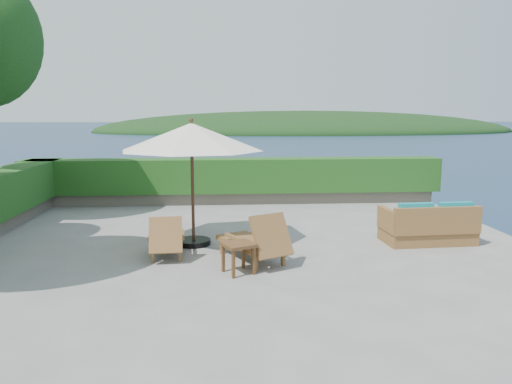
{
  "coord_description": "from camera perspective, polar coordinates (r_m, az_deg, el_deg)",
  "views": [
    {
      "loc": [
        -0.43,
        -9.26,
        2.71
      ],
      "look_at": [
        0.3,
        0.8,
        1.1
      ],
      "focal_mm": 35.0,
      "sensor_mm": 36.0,
      "label": 1
    }
  ],
  "objects": [
    {
      "name": "ground",
      "position": [
        9.66,
        -1.44,
        -7.22
      ],
      "size": [
        12.0,
        12.0,
        0.0
      ],
      "primitive_type": "plane",
      "color": "gray",
      "rests_on": "ground"
    },
    {
      "name": "foundation",
      "position": [
        10.2,
        -1.41,
        -15.61
      ],
      "size": [
        12.0,
        12.0,
        3.0
      ],
      "primitive_type": "cube",
      "color": "#4C443D",
      "rests_on": "ocean"
    },
    {
      "name": "offshore_island",
      "position": [
        151.52,
        5.57,
        6.87
      ],
      "size": [
        126.0,
        57.6,
        12.6
      ],
      "primitive_type": "ellipsoid",
      "color": "black",
      "rests_on": "ocean"
    },
    {
      "name": "planter_wall_far",
      "position": [
        15.08,
        -2.45,
        -0.6
      ],
      "size": [
        12.0,
        0.6,
        0.36
      ],
      "primitive_type": "cube",
      "color": "#6E6658",
      "rests_on": "ground"
    },
    {
      "name": "hedge_far",
      "position": [
        14.98,
        -2.47,
        1.93
      ],
      "size": [
        12.4,
        0.9,
        1.0
      ],
      "primitive_type": "cube",
      "color": "#174513",
      "rests_on": "planter_wall_far"
    },
    {
      "name": "patio_umbrella",
      "position": [
        10.14,
        -7.37,
        6.13
      ],
      "size": [
        3.44,
        3.44,
        2.61
      ],
      "rotation": [
        0.0,
        0.0,
        -0.2
      ],
      "color": "black",
      "rests_on": "ground"
    },
    {
      "name": "lounge_left",
      "position": [
        9.67,
        -10.17,
        -5.21
      ],
      "size": [
        0.72,
        1.49,
        0.84
      ],
      "rotation": [
        0.0,
        0.0,
        0.07
      ],
      "color": "brown",
      "rests_on": "ground"
    },
    {
      "name": "lounge_right",
      "position": [
        9.15,
        -0.04,
        -5.55
      ],
      "size": [
        1.38,
        1.79,
        0.96
      ],
      "rotation": [
        0.0,
        0.0,
        0.48
      ],
      "color": "brown",
      "rests_on": "ground"
    },
    {
      "name": "side_table",
      "position": [
        8.5,
        -2.01,
        -6.46
      ],
      "size": [
        0.66,
        0.66,
        0.53
      ],
      "rotation": [
        0.0,
        0.0,
        0.44
      ],
      "color": "brown",
      "rests_on": "ground"
    },
    {
      "name": "wicker_loveseat",
      "position": [
        11.04,
        19.14,
        -3.76
      ],
      "size": [
        1.92,
        1.06,
        0.91
      ],
      "rotation": [
        0.0,
        0.0,
        0.06
      ],
      "color": "brown",
      "rests_on": "ground"
    }
  ]
}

